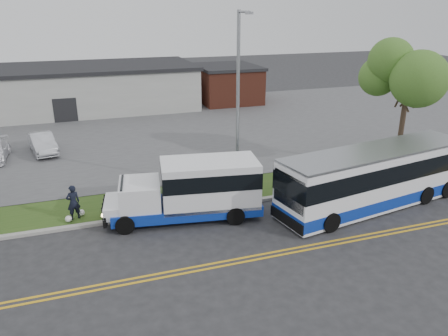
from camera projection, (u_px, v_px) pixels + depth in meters
name	position (u px, v px, depth m)	size (l,w,h in m)	color
ground	(199.00, 220.00, 21.16)	(140.00, 140.00, 0.00)	#28282B
lane_line_north	(225.00, 261.00, 17.74)	(70.00, 0.12, 0.01)	gold
lane_line_south	(227.00, 265.00, 17.48)	(70.00, 0.12, 0.01)	gold
curb	(193.00, 209.00, 22.11)	(80.00, 0.30, 0.15)	#9E9B93
verge	(185.00, 196.00, 23.71)	(80.00, 3.30, 0.10)	#2B4B19
parking_lot	(143.00, 131.00, 36.22)	(80.00, 25.00, 0.10)	#4C4C4F
commercial_building	(64.00, 89.00, 42.52)	(25.40, 10.40, 4.35)	#9E9E99
brick_wing	(227.00, 84.00, 46.73)	(6.30, 7.30, 3.90)	brown
tree_east	(410.00, 70.00, 25.92)	(5.20, 5.20, 8.33)	#36251D
streetlight_near	(238.00, 99.00, 22.67)	(0.35, 1.53, 9.50)	gray
shuttle_bus	(195.00, 188.00, 20.98)	(7.74, 3.49, 2.87)	#0E2E9C
transit_bus	(375.00, 177.00, 22.27)	(11.27, 4.28, 3.05)	white
pedestrian	(73.00, 202.00, 20.78)	(0.64, 0.42, 1.74)	black
parked_car_a	(43.00, 143.00, 30.42)	(1.46, 4.19, 1.38)	silver
grocery_bag_left	(69.00, 219.00, 20.72)	(0.32, 0.32, 0.32)	white
grocery_bag_right	(81.00, 213.00, 21.34)	(0.32, 0.32, 0.32)	white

